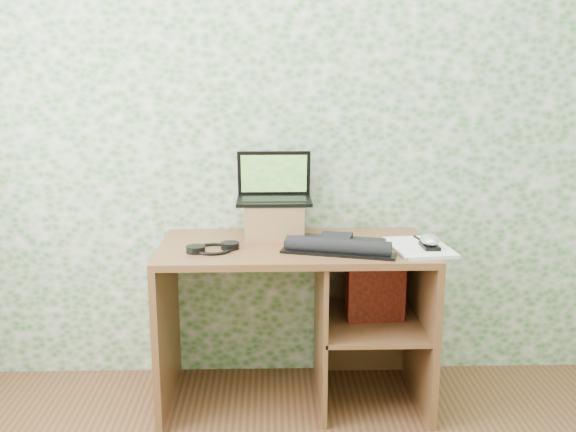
{
  "coord_description": "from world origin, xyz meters",
  "views": [
    {
      "loc": [
        -0.11,
        -1.31,
        1.51
      ],
      "look_at": [
        -0.03,
        1.39,
        0.89
      ],
      "focal_mm": 40.0,
      "sensor_mm": 36.0,
      "label": 1
    }
  ],
  "objects_px": {
    "desk": "(311,299)",
    "notepad": "(420,247)",
    "keyboard": "(337,245)",
    "riser": "(274,220)",
    "laptop": "(274,189)"
  },
  "relations": [
    {
      "from": "desk",
      "to": "notepad",
      "type": "distance_m",
      "value": 0.55
    },
    {
      "from": "keyboard",
      "to": "riser",
      "type": "bearing_deg",
      "value": 153.91
    },
    {
      "from": "desk",
      "to": "keyboard",
      "type": "relative_size",
      "value": 2.43
    },
    {
      "from": "desk",
      "to": "notepad",
      "type": "height_order",
      "value": "notepad"
    },
    {
      "from": "laptop",
      "to": "keyboard",
      "type": "distance_m",
      "value": 0.43
    },
    {
      "from": "laptop",
      "to": "notepad",
      "type": "bearing_deg",
      "value": -23.4
    },
    {
      "from": "desk",
      "to": "riser",
      "type": "height_order",
      "value": "riser"
    },
    {
      "from": "keyboard",
      "to": "notepad",
      "type": "bearing_deg",
      "value": 16.62
    },
    {
      "from": "laptop",
      "to": "keyboard",
      "type": "relative_size",
      "value": 0.7
    },
    {
      "from": "riser",
      "to": "keyboard",
      "type": "xyz_separation_m",
      "value": [
        0.27,
        -0.24,
        -0.06
      ]
    },
    {
      "from": "desk",
      "to": "riser",
      "type": "relative_size",
      "value": 4.44
    },
    {
      "from": "riser",
      "to": "notepad",
      "type": "relative_size",
      "value": 0.81
    },
    {
      "from": "riser",
      "to": "laptop",
      "type": "distance_m",
      "value": 0.14
    },
    {
      "from": "riser",
      "to": "notepad",
      "type": "height_order",
      "value": "riser"
    },
    {
      "from": "desk",
      "to": "notepad",
      "type": "relative_size",
      "value": 3.59
    }
  ]
}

